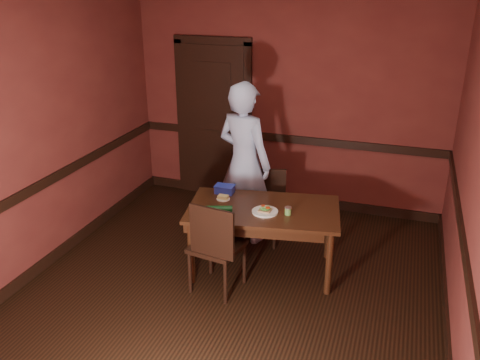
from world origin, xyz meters
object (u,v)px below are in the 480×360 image
Objects in this scene: chair_near at (217,245)px; sandwich_plate at (265,211)px; dining_table at (263,239)px; food_tub at (225,189)px; person at (244,163)px; chair_far at (260,208)px; cheese_saucer at (223,198)px; sauce_jar at (288,211)px.

chair_near is 3.72× the size of sandwich_plate.
dining_table is at bearing 114.86° from sandwich_plate.
food_tub is at bearing -66.91° from chair_near.
person is at bearing 113.29° from dining_table.
chair_near is at bearing -112.02° from chair_far.
cheese_saucer is at bearing 162.09° from sandwich_plate.
person is 0.87m from sandwich_plate.
food_tub reaches higher than cheese_saucer.
person is (-0.41, 0.62, 0.57)m from dining_table.
cheese_saucer is (-0.26, -0.49, 0.30)m from chair_far.
chair_far reaches higher than cheese_saucer.
chair_far is at bearing -88.10° from chair_near.
person is 8.80× the size of food_tub.
dining_table is at bearing -115.18° from chair_near.
chair_near is at bearing -77.43° from food_tub.
sandwich_plate is (0.45, -0.72, -0.20)m from person.
chair_far is 10.58× the size of sauce_jar.
sauce_jar is at bearing -10.62° from cheese_saucer.
chair_far is at bearing -177.39° from person.
dining_table is 1.79× the size of chair_far.
food_tub is (-0.30, -0.33, 0.33)m from chair_far.
dining_table is 0.93m from person.
chair_far reaches higher than food_tub.
sandwich_plate is (0.36, 0.38, 0.24)m from chair_near.
chair_far is at bearing 126.28° from sauce_jar.
chair_far is 4.02× the size of food_tub.
chair_near reaches higher than cheese_saucer.
chair_near is 0.76m from sauce_jar.
cheese_saucer is (-0.72, 0.14, -0.02)m from sauce_jar.
chair_near is at bearing -133.90° from dining_table.
sauce_jar is 0.56× the size of cheese_saucer.
sandwich_plate is at bearing -74.96° from dining_table.
dining_table is 0.59m from cheese_saucer.
person is 23.17× the size of sauce_jar.
food_tub is (-0.18, 0.70, 0.27)m from chair_near.
cheese_saucer is at bearing 104.17° from person.
sandwich_plate is 1.82× the size of cheese_saucer.
chair_far is 3.25× the size of sandwich_plate.
sauce_jar is at bearing -136.57° from chair_near.
person is at bearing 134.28° from sauce_jar.
chair_near is 1.18m from person.
chair_near is 0.52× the size of person.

